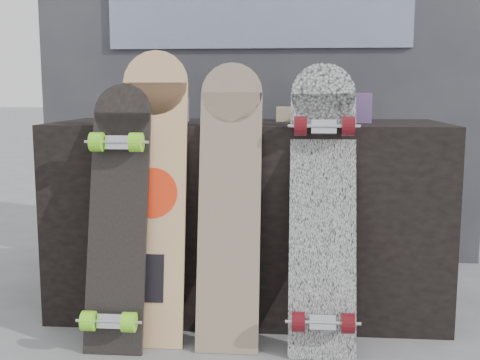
# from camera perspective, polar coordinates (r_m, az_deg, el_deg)

# --- Properties ---
(ground) EXTENTS (60.00, 60.00, 0.00)m
(ground) POSITION_cam_1_polar(r_m,az_deg,el_deg) (2.22, -0.22, -16.32)
(ground) COLOR slate
(ground) RESTS_ON ground
(vendor_table) EXTENTS (1.60, 0.60, 0.80)m
(vendor_table) POSITION_cam_1_polar(r_m,az_deg,el_deg) (2.57, 0.78, -3.43)
(vendor_table) COLOR black
(vendor_table) RESTS_ON ground
(booth) EXTENTS (2.40, 0.22, 2.20)m
(booth) POSITION_cam_1_polar(r_m,az_deg,el_deg) (3.36, 1.87, 11.42)
(booth) COLOR #343439
(booth) RESTS_ON ground
(merch_box_purple) EXTENTS (0.18, 0.12, 0.10)m
(merch_box_purple) POSITION_cam_1_polar(r_m,az_deg,el_deg) (2.54, -7.11, 6.62)
(merch_box_purple) COLOR #473165
(merch_box_purple) RESTS_ON vendor_table
(merch_box_small) EXTENTS (0.14, 0.14, 0.12)m
(merch_box_small) POSITION_cam_1_polar(r_m,az_deg,el_deg) (2.53, 10.63, 6.76)
(merch_box_small) COLOR #473165
(merch_box_small) RESTS_ON vendor_table
(merch_box_flat) EXTENTS (0.22, 0.10, 0.06)m
(merch_box_flat) POSITION_cam_1_polar(r_m,az_deg,el_deg) (2.59, 5.93, 6.23)
(merch_box_flat) COLOR #D1B78C
(merch_box_flat) RESTS_ON vendor_table
(longboard_geisha) EXTENTS (0.24, 0.22, 1.08)m
(longboard_geisha) POSITION_cam_1_polar(r_m,az_deg,el_deg) (2.24, -8.24, -0.83)
(longboard_geisha) COLOR beige
(longboard_geisha) RESTS_ON ground
(longboard_celtic) EXTENTS (0.23, 0.25, 1.03)m
(longboard_celtic) POSITION_cam_1_polar(r_m,az_deg,el_deg) (2.19, -0.98, -1.53)
(longboard_celtic) COLOR beige
(longboard_celtic) RESTS_ON ground
(longboard_cascadia) EXTENTS (0.24, 0.36, 1.03)m
(longboard_cascadia) POSITION_cam_1_polar(r_m,az_deg,el_deg) (2.18, 7.86, -2.10)
(longboard_cascadia) COLOR white
(longboard_cascadia) RESTS_ON ground
(skateboard_dark) EXTENTS (0.21, 0.32, 0.96)m
(skateboard_dark) POSITION_cam_1_polar(r_m,az_deg,el_deg) (2.22, -11.54, -3.04)
(skateboard_dark) COLOR black
(skateboard_dark) RESTS_ON ground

